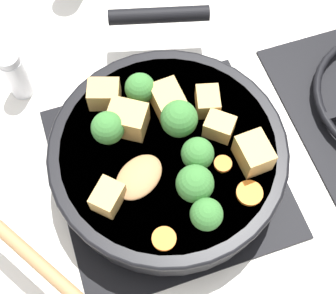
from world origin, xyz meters
TOP-DOWN VIEW (x-y plane):
  - ground_plane at (0.00, 0.00)m, footprint 2.40×2.40m
  - front_burner_grate at (0.00, 0.00)m, footprint 0.31×0.31m
  - skillet_pan at (-0.00, 0.00)m, footprint 0.41×0.31m
  - wooden_spoon at (0.08, -0.12)m, footprint 0.22×0.24m
  - tofu_cube_center_large at (0.05, 0.09)m, footprint 0.05×0.04m
  - tofu_cube_near_handle at (-0.06, 0.02)m, footprint 0.05×0.04m
  - tofu_cube_east_chunk at (-0.04, -0.04)m, footprint 0.06×0.06m
  - tofu_cube_west_chunk at (-0.09, -0.06)m, footprint 0.04×0.05m
  - tofu_cube_back_piece at (-0.04, 0.07)m, footprint 0.04×0.04m
  - tofu_cube_front_piece at (0.05, -0.09)m, footprint 0.05×0.05m
  - tofu_cube_mid_small at (0.00, 0.07)m, footprint 0.05×0.05m
  - broccoli_floret_near_spoon at (0.03, 0.03)m, footprint 0.04×0.04m
  - broccoli_floret_center_top at (0.11, 0.01)m, footprint 0.04×0.04m
  - broccoli_floret_east_rim at (-0.02, 0.02)m, footprint 0.05×0.05m
  - broccoli_floret_west_rim at (-0.08, -0.01)m, footprint 0.04×0.04m
  - broccoli_floret_north_edge at (-0.04, -0.07)m, footprint 0.04×0.04m
  - broccoli_floret_south_cluster at (0.07, 0.01)m, footprint 0.05×0.05m
  - carrot_slice_orange_thin at (0.05, 0.06)m, footprint 0.02×0.02m
  - carrot_slice_near_center at (0.09, 0.07)m, footprint 0.03×0.03m
  - carrot_slice_edge_slice at (0.11, -0.04)m, footprint 0.03×0.03m
  - salt_shaker at (-0.20, -0.17)m, footprint 0.04×0.04m

SIDE VIEW (x-z plane):
  - ground_plane at x=0.00m, z-range 0.00..0.00m
  - front_burner_grate at x=0.00m, z-range 0.00..0.03m
  - salt_shaker at x=-0.20m, z-range 0.00..0.09m
  - skillet_pan at x=0.00m, z-range 0.03..0.09m
  - carrot_slice_orange_thin at x=0.05m, z-range 0.08..0.09m
  - carrot_slice_near_center at x=0.09m, z-range 0.08..0.09m
  - carrot_slice_edge_slice at x=0.11m, z-range 0.08..0.09m
  - wooden_spoon at x=0.08m, z-range 0.08..0.10m
  - tofu_cube_mid_small at x=0.00m, z-range 0.08..0.11m
  - tofu_cube_back_piece at x=-0.04m, z-range 0.08..0.11m
  - tofu_cube_front_piece at x=0.05m, z-range 0.08..0.11m
  - tofu_cube_west_chunk at x=-0.09m, z-range 0.08..0.11m
  - tofu_cube_near_handle at x=-0.06m, z-range 0.08..0.12m
  - tofu_cube_center_large at x=0.05m, z-range 0.08..0.12m
  - tofu_cube_east_chunk at x=-0.04m, z-range 0.08..0.12m
  - broccoli_floret_center_top at x=0.11m, z-range 0.09..0.13m
  - broccoli_floret_west_rim at x=-0.08m, z-range 0.08..0.13m
  - broccoli_floret_near_spoon at x=0.03m, z-range 0.08..0.13m
  - broccoli_floret_north_edge at x=-0.04m, z-range 0.08..0.13m
  - broccoli_floret_south_cluster at x=0.07m, z-range 0.08..0.14m
  - broccoli_floret_east_rim at x=-0.02m, z-range 0.08..0.14m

